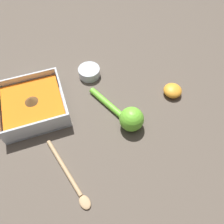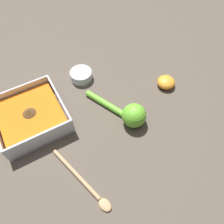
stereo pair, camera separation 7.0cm
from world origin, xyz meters
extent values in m
plane|color=brown|center=(0.00, 0.00, 0.00)|extent=(4.00, 4.00, 0.00)
cube|color=silver|center=(0.02, 0.04, 0.00)|extent=(0.21, 0.21, 0.01)
cube|color=silver|center=(0.02, -0.06, 0.04)|extent=(0.21, 0.01, 0.06)
cube|color=silver|center=(0.12, 0.04, 0.04)|extent=(0.01, 0.20, 0.06)
cube|color=silver|center=(-0.08, 0.04, 0.04)|extent=(0.01, 0.20, 0.06)
cube|color=orange|center=(0.02, 0.04, 0.03)|extent=(0.19, 0.19, 0.04)
cone|color=brown|center=(0.02, 0.04, 0.05)|extent=(0.04, 0.04, 0.02)
cylinder|color=silver|center=(0.11, -0.18, 0.02)|extent=(0.08, 0.08, 0.03)
cylinder|color=brown|center=(0.11, -0.18, 0.01)|extent=(0.07, 0.07, 0.02)
sphere|color=#6BC633|center=(-0.15, -0.24, 0.04)|extent=(0.08, 0.08, 0.08)
cylinder|color=#6BC633|center=(-0.04, -0.20, 0.01)|extent=(0.15, 0.08, 0.02)
ellipsoid|color=orange|center=(-0.07, -0.43, 0.02)|extent=(0.06, 0.06, 0.04)
ellipsoid|color=tan|center=(-0.33, -0.04, 0.01)|extent=(0.05, 0.04, 0.01)
cylinder|color=tan|center=(-0.21, -0.01, 0.01)|extent=(0.19, 0.07, 0.01)
camera|label=1|loc=(-0.47, -0.07, 0.62)|focal=35.00mm
camera|label=2|loc=(-0.44, 0.00, 0.62)|focal=35.00mm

